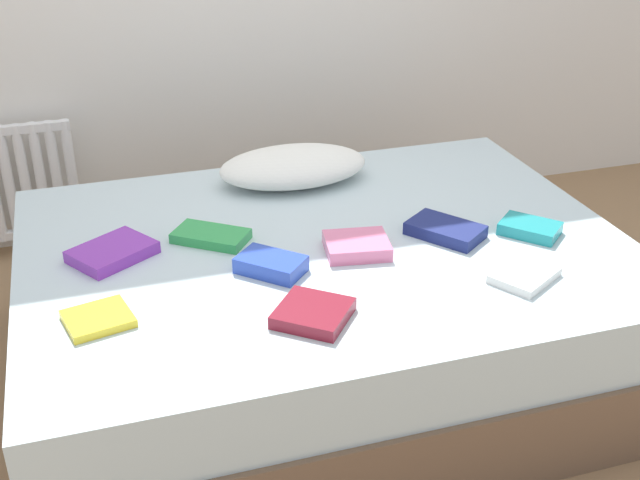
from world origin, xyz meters
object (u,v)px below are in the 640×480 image
object	(u,v)px
radiator	(17,183)
textbook_white	(524,275)
textbook_maroon	(313,313)
textbook_teal	(530,228)
bed	(324,306)
textbook_pink	(357,246)
textbook_yellow	(98,319)
textbook_navy	(445,230)
pillow	(293,166)
textbook_green	(211,236)
textbook_blue	(271,265)
textbook_purple	(112,252)

from	to	relation	value
radiator	textbook_white	xyz separation A→B (m)	(1.51, -1.62, 0.17)
textbook_maroon	textbook_white	size ratio (longest dim) A/B	0.97
textbook_maroon	textbook_teal	world-z (taller)	textbook_teal
bed	textbook_maroon	distance (m)	0.54
textbook_maroon	textbook_pink	world-z (taller)	textbook_pink
textbook_teal	textbook_maroon	bearing A→B (deg)	-113.48
bed	textbook_teal	bearing A→B (deg)	-12.80
textbook_pink	textbook_yellow	xyz separation A→B (m)	(-0.82, -0.17, -0.01)
textbook_pink	bed	bearing A→B (deg)	135.97
radiator	textbook_navy	xyz separation A→B (m)	(1.40, -1.28, 0.18)
pillow	textbook_maroon	distance (m)	0.97
textbook_navy	textbook_white	size ratio (longest dim) A/B	1.23
radiator	textbook_teal	distance (m)	2.16
textbook_maroon	bed	bearing A→B (deg)	17.17
textbook_green	radiator	bearing A→B (deg)	157.42
textbook_yellow	textbook_green	world-z (taller)	textbook_green
textbook_maroon	textbook_green	xyz separation A→B (m)	(-0.18, 0.55, -0.00)
textbook_blue	textbook_white	distance (m)	0.77
bed	textbook_pink	world-z (taller)	textbook_pink
textbook_green	textbook_blue	bearing A→B (deg)	-25.96
textbook_blue	textbook_pink	world-z (taller)	textbook_blue
bed	textbook_green	world-z (taller)	textbook_green
textbook_yellow	pillow	bearing A→B (deg)	32.36
textbook_maroon	textbook_green	size ratio (longest dim) A/B	0.79
pillow	textbook_pink	xyz separation A→B (m)	(0.04, -0.61, -0.04)
pillow	textbook_yellow	distance (m)	1.11
textbook_pink	textbook_purple	xyz separation A→B (m)	(-0.75, 0.19, -0.00)
textbook_blue	textbook_green	distance (m)	0.30
bed	textbook_blue	world-z (taller)	textbook_blue
textbook_maroon	textbook_teal	distance (m)	0.89
textbook_blue	textbook_yellow	size ratio (longest dim) A/B	1.15
radiator	textbook_maroon	xyz separation A→B (m)	(0.84, -1.64, 0.17)
radiator	textbook_blue	bearing A→B (deg)	-59.55
textbook_navy	textbook_white	xyz separation A→B (m)	(0.10, -0.33, -0.01)
textbook_blue	textbook_navy	xyz separation A→B (m)	(0.61, 0.06, -0.00)
textbook_maroon	textbook_green	world-z (taller)	textbook_maroon
radiator	textbook_teal	xyz separation A→B (m)	(1.68, -1.35, 0.17)
textbook_teal	textbook_purple	bearing A→B (deg)	-142.43
bed	textbook_pink	distance (m)	0.30
textbook_teal	textbook_pink	bearing A→B (deg)	-136.98
textbook_blue	textbook_teal	world-z (taller)	textbook_blue
pillow	textbook_purple	world-z (taller)	pillow
textbook_pink	textbook_white	bearing A→B (deg)	-27.50
bed	textbook_green	xyz separation A→B (m)	(-0.36, 0.12, 0.27)
textbook_green	textbook_purple	bearing A→B (deg)	-139.46
textbook_white	radiator	bearing A→B (deg)	102.06
textbook_maroon	textbook_purple	xyz separation A→B (m)	(-0.50, 0.53, 0.00)
textbook_purple	textbook_teal	xyz separation A→B (m)	(1.35, -0.25, 0.00)
bed	radiator	world-z (taller)	radiator
pillow	textbook_green	xyz separation A→B (m)	(-0.39, -0.39, -0.05)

